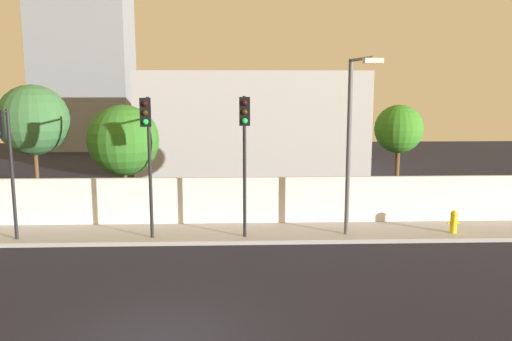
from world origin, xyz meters
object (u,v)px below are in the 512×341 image
object	(u,v)px
fire_hydrant	(454,221)
roadside_tree_midright	(399,130)
roadside_tree_midleft	(123,140)
traffic_light_left	(148,138)
traffic_light_right	(4,147)
traffic_light_center	(245,137)
street_lamp_curbside	(352,131)
roadside_tree_leftmost	(33,120)

from	to	relation	value
fire_hydrant	roadside_tree_midright	size ratio (longest dim) A/B	0.18
fire_hydrant	roadside_tree_midleft	bearing A→B (deg)	165.32
traffic_light_left	fire_hydrant	world-z (taller)	traffic_light_left
traffic_light_right	roadside_tree_midleft	bearing A→B (deg)	52.06
traffic_light_left	traffic_light_right	size ratio (longest dim) A/B	1.09
roadside_tree_midleft	traffic_light_left	bearing A→B (deg)	-68.13
traffic_light_center	street_lamp_curbside	size ratio (longest dim) A/B	0.80
traffic_light_left	fire_hydrant	size ratio (longest dim) A/B	5.91
traffic_light_left	roadside_tree_leftmost	bearing A→B (deg)	141.24
fire_hydrant	roadside_tree_leftmost	distance (m)	16.81
street_lamp_curbside	roadside_tree_leftmost	world-z (taller)	street_lamp_curbside
traffic_light_right	roadside_tree_leftmost	bearing A→B (deg)	97.33
traffic_light_left	traffic_light_center	distance (m)	3.19
fire_hydrant	roadside_tree_midright	world-z (taller)	roadside_tree_midright
traffic_light_right	roadside_tree_midleft	xyz separation A→B (m)	(3.08, 3.95, -0.21)
roadside_tree_midright	roadside_tree_midleft	bearing A→B (deg)	180.00
roadside_tree_midleft	roadside_tree_leftmost	bearing A→B (deg)	-180.00
traffic_light_right	street_lamp_curbside	xyz separation A→B (m)	(11.71, 0.35, 0.45)
street_lamp_curbside	roadside_tree_midright	world-z (taller)	street_lamp_curbside
traffic_light_left	street_lamp_curbside	xyz separation A→B (m)	(6.92, 0.65, 0.15)
traffic_light_left	roadside_tree_midleft	xyz separation A→B (m)	(-1.71, 4.25, -0.51)
traffic_light_right	roadside_tree_midright	xyz separation A→B (m)	(14.46, 3.95, 0.19)
roadside_tree_midleft	roadside_tree_midright	distance (m)	11.39
traffic_light_center	street_lamp_curbside	distance (m)	3.79
street_lamp_curbside	roadside_tree_midleft	world-z (taller)	street_lamp_curbside
traffic_light_center	street_lamp_curbside	bearing A→B (deg)	10.01
street_lamp_curbside	fire_hydrant	xyz separation A→B (m)	(3.89, 0.32, -3.31)
street_lamp_curbside	roadside_tree_midright	distance (m)	4.54
traffic_light_center	street_lamp_curbside	world-z (taller)	street_lamp_curbside
street_lamp_curbside	roadside_tree_midleft	size ratio (longest dim) A/B	1.32
roadside_tree_leftmost	fire_hydrant	bearing A→B (deg)	-11.51
traffic_light_center	roadside_tree_leftmost	size ratio (longest dim) A/B	0.90
street_lamp_curbside	traffic_light_right	bearing A→B (deg)	-178.28
street_lamp_curbside	roadside_tree_leftmost	size ratio (longest dim) A/B	1.13
roadside_tree_leftmost	roadside_tree_midleft	bearing A→B (deg)	0.00
roadside_tree_midleft	traffic_light_center	bearing A→B (deg)	-41.02
traffic_light_left	fire_hydrant	bearing A→B (deg)	5.14
traffic_light_center	roadside_tree_midleft	distance (m)	6.51
traffic_light_left	traffic_light_right	xyz separation A→B (m)	(-4.79, 0.30, -0.30)
roadside_tree_leftmost	street_lamp_curbside	bearing A→B (deg)	-16.42
traffic_light_center	fire_hydrant	xyz separation A→B (m)	(7.63, 0.98, -3.18)
traffic_light_center	roadside_tree_midleft	xyz separation A→B (m)	(-4.90, 4.26, -0.53)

